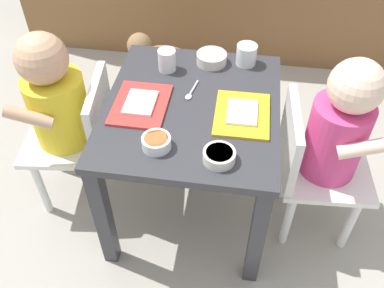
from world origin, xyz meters
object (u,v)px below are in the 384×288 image
seated_child_left (60,105)px  water_cup_left (246,56)px  water_cup_right (167,61)px  spoon_by_left_tray (191,92)px  dog (172,67)px  veggie_bowl_near (156,142)px  food_tray_right (242,114)px  cereal_bowl_right_side (219,156)px  cereal_bowl_left_side (212,58)px  seated_child_right (334,134)px  dining_table (192,126)px  food_tray_left (141,104)px

seated_child_left → water_cup_left: seated_child_left is taller
water_cup_right → spoon_by_left_tray: size_ratio=0.72×
dog → water_cup_right: water_cup_right is taller
veggie_bowl_near → food_tray_right: bearing=36.6°
water_cup_left → cereal_bowl_right_side: 0.45m
dog → cereal_bowl_left_side: 0.49m
seated_child_right → cereal_bowl_left_side: bearing=148.3°
dog → cereal_bowl_right_side: (0.28, -0.77, 0.29)m
food_tray_right → water_cup_left: bearing=91.2°
dog → cereal_bowl_left_side: cereal_bowl_left_side is taller
seated_child_left → spoon_by_left_tray: bearing=8.3°
water_cup_left → cereal_bowl_left_side: water_cup_left is taller
food_tray_right → water_cup_left: (-0.01, 0.27, 0.02)m
seated_child_left → veggie_bowl_near: 0.41m
seated_child_left → water_cup_right: bearing=28.3°
dining_table → dog: size_ratio=1.34×
seated_child_right → cereal_bowl_right_side: size_ratio=7.93×
veggie_bowl_near → spoon_by_left_tray: (0.06, 0.25, -0.02)m
food_tray_right → food_tray_left: bearing=-180.0°
dining_table → water_cup_right: water_cup_right is taller
water_cup_left → dog: bearing=134.7°
water_cup_right → veggie_bowl_near: 0.36m
seated_child_left → spoon_by_left_tray: seated_child_left is taller
food_tray_right → spoon_by_left_tray: food_tray_right is taller
water_cup_left → seated_child_right: bearing=-42.5°
dog → veggie_bowl_near: veggie_bowl_near is taller
cereal_bowl_left_side → dog: bearing=121.5°
seated_child_left → cereal_bowl_left_side: (0.46, 0.23, 0.07)m
dining_table → seated_child_left: 0.43m
food_tray_right → cereal_bowl_left_side: bearing=115.2°
dog → water_cup_left: (0.32, -0.32, 0.30)m
food_tray_left → food_tray_right: (0.30, 0.00, 0.00)m
food_tray_left → water_cup_left: (0.30, 0.27, 0.02)m
food_tray_right → cereal_bowl_right_side: bearing=-104.6°
food_tray_left → water_cup_left: bearing=41.9°
veggie_bowl_near → spoon_by_left_tray: size_ratio=0.79×
spoon_by_left_tray → seated_child_right: bearing=-9.4°
food_tray_right → cereal_bowl_right_side: cereal_bowl_right_side is taller
cereal_bowl_left_side → dining_table: bearing=-98.1°
dining_table → cereal_bowl_left_side: (0.03, 0.23, 0.11)m
dining_table → food_tray_right: 0.18m
food_tray_left → cereal_bowl_left_side: size_ratio=2.06×
food_tray_left → veggie_bowl_near: size_ratio=2.62×
food_tray_left → spoon_by_left_tray: 0.16m
veggie_bowl_near → seated_child_right: bearing=19.5°
seated_child_right → spoon_by_left_tray: size_ratio=6.80×
seated_child_right → veggie_bowl_near: (-0.49, -0.17, 0.07)m
food_tray_left → dog: bearing=92.2°
seated_child_left → cereal_bowl_left_side: seated_child_left is taller
dining_table → water_cup_right: size_ratio=8.31×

